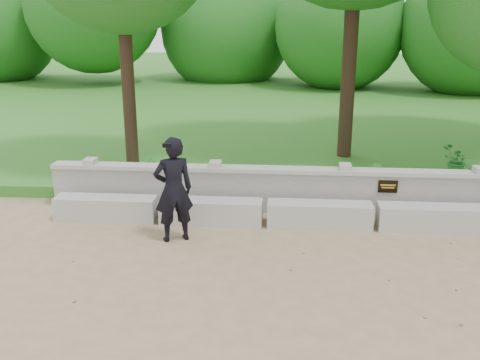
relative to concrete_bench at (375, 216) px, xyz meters
The scene contains 8 objects.
ground 1.91m from the concrete_bench, 90.00° to the right, with size 80.00×80.00×0.00m, color #9D8360.
lawn 12.10m from the concrete_bench, 90.00° to the left, with size 40.00×22.00×0.25m, color #2E6A22.
concrete_bench is the anchor object (origin of this frame).
parapet_wall 0.74m from the concrete_bench, 89.99° to the left, with size 12.50×0.35×0.90m.
man_main 3.67m from the concrete_bench, 166.64° to the right, with size 0.78×0.73×1.82m.
shrub_a 4.86m from the concrete_bench, 159.21° to the left, with size 0.29×0.20×0.55m, color #28772C.
shrub_b 1.45m from the concrete_bench, 81.79° to the left, with size 0.31×0.25×0.57m, color #28772C.
shrub_c 3.51m from the concrete_bench, 51.21° to the left, with size 0.60×0.52×0.67m, color #28772C.
Camera 1 is at (-1.69, -7.34, 3.70)m, focal length 40.00 mm.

